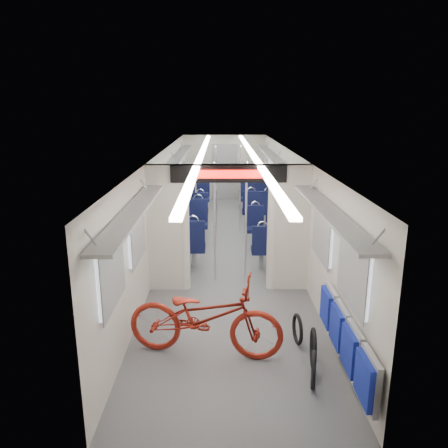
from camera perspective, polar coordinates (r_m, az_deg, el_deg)
name	(u,v)px	position (r m, az deg, el deg)	size (l,w,h in m)	color
carriage	(227,191)	(9.45, 0.40, 4.33)	(12.00, 12.02, 2.31)	#515456
bicycle	(205,317)	(5.96, -2.50, -12.02)	(0.73, 2.10, 1.11)	maroon
flip_bench	(345,338)	(5.61, 15.53, -14.18)	(0.12, 2.15, 0.57)	gray
bike_hoop_a	(313,372)	(5.61, 11.60, -18.37)	(0.46, 0.46, 0.05)	black
bike_hoop_b	(313,350)	(5.97, 11.55, -15.79)	(0.52, 0.52, 0.05)	black
bike_hoop_c	(297,331)	(6.45, 9.57, -13.57)	(0.44, 0.44, 0.05)	black
seat_bay_near_left	(186,229)	(10.00, -5.00, -0.62)	(0.95, 2.25, 1.15)	black
seat_bay_near_right	(269,234)	(9.78, 5.87, -1.25)	(0.88, 1.95, 1.06)	black
seat_bay_far_left	(194,201)	(13.14, -3.93, 3.05)	(0.89, 1.97, 1.07)	black
seat_bay_far_right	(256,200)	(13.14, 4.25, 3.18)	(0.93, 2.18, 1.13)	black
stanchion_near_left	(215,223)	(8.20, -1.18, 0.13)	(0.04, 0.04, 2.30)	silver
stanchion_near_right	(246,222)	(8.30, 2.88, 0.30)	(0.04, 0.04, 2.30)	silver
stanchion_far_left	(216,191)	(11.35, -1.02, 4.36)	(0.04, 0.04, 2.30)	silver
stanchion_far_right	(240,189)	(11.57, 2.11, 4.56)	(0.04, 0.04, 2.30)	silver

